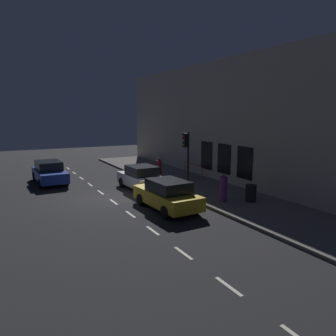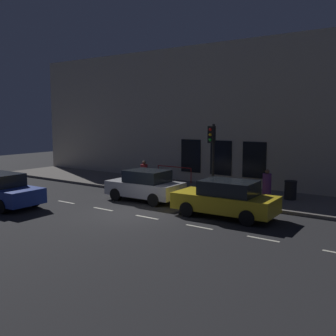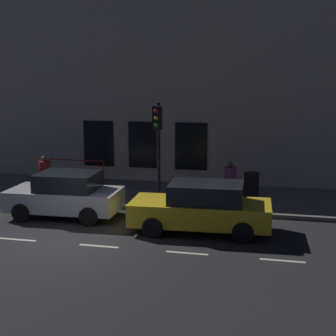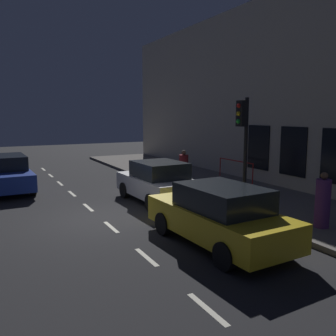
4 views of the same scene
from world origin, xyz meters
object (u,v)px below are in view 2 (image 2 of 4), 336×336
Objects in this scene: pedestrian_0 at (144,175)px; trash_bin at (290,190)px; pedestrian_1 at (267,187)px; parked_car_1 at (226,199)px; parked_car_2 at (145,185)px; traffic_light at (212,146)px.

trash_bin is (1.67, -8.09, -0.24)m from pedestrian_0.
pedestrian_0 is at bearing -0.49° from pedestrian_1.
parked_car_1 is at bearing 77.31° from pedestrian_1.
parked_car_1 is at bearing -99.36° from parked_car_2.
pedestrian_0 is at bearing 38.48° from parked_car_2.
parked_car_2 is 2.96m from pedestrian_0.
traffic_light is 2.35× the size of pedestrian_1.
parked_car_1 is 7.41m from pedestrian_0.
pedestrian_0 is 0.99× the size of pedestrian_1.
pedestrian_1 reaches higher than parked_car_2.
pedestrian_1 is at bearing -66.65° from parked_car_2.
trash_bin is (4.55, -1.27, -0.17)m from parked_car_1.
pedestrian_1 reaches higher than trash_bin.
pedestrian_0 is 7.37m from pedestrian_1.
pedestrian_1 is at bearing 89.49° from pedestrian_0.
traffic_light is 4.51m from trash_bin.
parked_car_1 is at bearing 64.00° from pedestrian_0.
traffic_light is 5.21m from pedestrian_0.
pedestrian_0 is at bearing 83.82° from traffic_light.
traffic_light is 3.32m from pedestrian_1.
parked_car_2 is 7.31m from trash_bin.
pedestrian_1 is at bearing -12.38° from parked_car_1.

